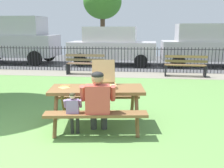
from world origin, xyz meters
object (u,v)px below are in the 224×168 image
object	(u,v)px
pizza_box_open	(104,81)
parked_car_left	(13,39)
child_at_table	(73,110)
picnic_table_foreground	(97,96)
pizza_slice_on_table	(64,87)
parked_car_right	(209,44)
far_tree_midleft	(102,2)
parked_car_center	(112,45)
park_bench_center	(86,64)
adult_at_table	(98,101)
park_bench_right	(185,66)

from	to	relation	value
pizza_box_open	parked_car_left	size ratio (longest dim) A/B	0.13
child_at_table	picnic_table_foreground	bearing A→B (deg)	60.96
pizza_slice_on_table	child_at_table	xyz separation A→B (m)	(0.32, -0.57, -0.27)
parked_car_right	far_tree_midleft	xyz separation A→B (m)	(-6.05, 4.83, 2.47)
picnic_table_foreground	pizza_box_open	world-z (taller)	pizza_box_open
child_at_table	parked_car_center	world-z (taller)	parked_car_center
pizza_slice_on_table	far_tree_midleft	bearing A→B (deg)	95.44
picnic_table_foreground	park_bench_center	size ratio (longest dim) A/B	1.24
adult_at_table	far_tree_midleft	distance (m)	14.29
picnic_table_foreground	pizza_slice_on_table	xyz separation A→B (m)	(-0.64, -0.00, 0.18)
parked_car_center	parked_car_right	size ratio (longest dim) A/B	0.96
picnic_table_foreground	parked_car_center	size ratio (longest dim) A/B	0.45
child_at_table	parked_car_right	distance (m)	10.15
park_bench_center	park_bench_right	distance (m)	3.99
pizza_slice_on_table	park_bench_center	world-z (taller)	park_bench_center
pizza_box_open	pizza_slice_on_table	bearing A→B (deg)	-167.62
picnic_table_foreground	parked_car_left	world-z (taller)	parked_car_left
pizza_slice_on_table	parked_car_center	distance (m)	8.53
pizza_box_open	park_bench_center	xyz separation A→B (m)	(-1.56, 5.41, -0.45)
picnic_table_foreground	adult_at_table	size ratio (longest dim) A/B	1.67
pizza_box_open	far_tree_midleft	bearing A→B (deg)	98.75
picnic_table_foreground	pizza_box_open	bearing A→B (deg)	54.33
park_bench_center	parked_car_center	world-z (taller)	parked_car_center
picnic_table_foreground	parked_car_center	distance (m)	8.56
pizza_box_open	child_at_table	size ratio (longest dim) A/B	0.75
park_bench_right	pizza_slice_on_table	bearing A→B (deg)	-119.83
pizza_box_open	park_bench_right	distance (m)	5.95
adult_at_table	far_tree_midleft	size ratio (longest dim) A/B	0.25
adult_at_table	parked_car_right	distance (m)	9.88
pizza_slice_on_table	parked_car_left	xyz separation A→B (m)	(-5.42, 8.52, 0.53)
parked_car_left	parked_car_right	size ratio (longest dim) A/B	1.02
adult_at_table	child_at_table	size ratio (longest dim) A/B	1.44
picnic_table_foreground	child_at_table	world-z (taller)	child_at_table
adult_at_table	child_at_table	bearing A→B (deg)	-168.30
pizza_slice_on_table	parked_car_left	size ratio (longest dim) A/B	0.05
picnic_table_foreground	parked_car_right	distance (m)	9.48
pizza_box_open	pizza_slice_on_table	xyz separation A→B (m)	(-0.76, -0.17, -0.09)
picnic_table_foreground	child_at_table	bearing A→B (deg)	-119.04
adult_at_table	child_at_table	world-z (taller)	adult_at_table
pizza_slice_on_table	adult_at_table	distance (m)	0.90
adult_at_table	park_bench_center	world-z (taller)	adult_at_table
parked_car_center	pizza_box_open	bearing A→B (deg)	-84.44
park_bench_right	far_tree_midleft	xyz separation A→B (m)	(-4.47, 7.78, 3.15)
pizza_slice_on_table	parked_car_right	size ratio (longest dim) A/B	0.05
pizza_box_open	park_bench_right	world-z (taller)	pizza_box_open
adult_at_table	far_tree_midleft	world-z (taller)	far_tree_midleft
park_bench_center	far_tree_midleft	xyz separation A→B (m)	(-0.47, 7.78, 3.15)
picnic_table_foreground	parked_car_left	xyz separation A→B (m)	(-6.06, 8.52, 0.71)
parked_car_right	parked_car_center	bearing A→B (deg)	179.99
pizza_box_open	picnic_table_foreground	bearing A→B (deg)	-125.67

